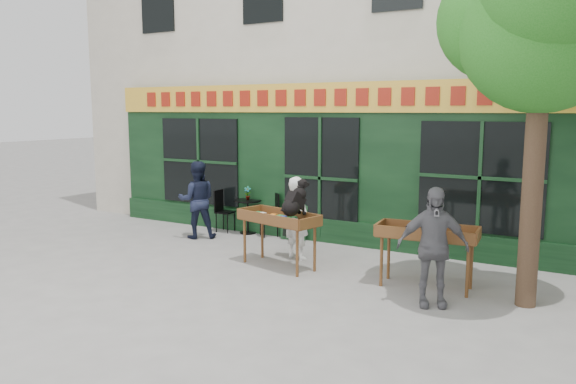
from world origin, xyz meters
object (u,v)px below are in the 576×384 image
at_px(man_right, 433,247).
at_px(man_left, 197,200).
at_px(dog, 295,197).
at_px(bistro_table, 248,210).
at_px(book_cart_center, 279,221).
at_px(book_cart_right, 427,236).
at_px(woman, 297,218).

xyz_separation_m(man_right, man_left, (-5.58, 1.66, -0.02)).
distance_m(dog, bistro_table, 3.17).
xyz_separation_m(book_cart_center, book_cart_right, (2.59, 0.14, 0.00)).
relative_size(dog, man_right, 0.35).
bearing_deg(man_left, dog, 120.42).
relative_size(dog, man_left, 0.36).
bearing_deg(book_cart_center, book_cart_right, 16.73).
relative_size(man_right, bistro_table, 2.24).
bearing_deg(woman, dog, 130.11).
distance_m(book_cart_center, woman, 0.65).
distance_m(book_cart_center, dog, 0.59).
bearing_deg(bistro_table, man_right, -27.70).
xyz_separation_m(book_cart_center, woman, (0.00, 0.65, -0.05)).
relative_size(man_right, man_left, 1.02).
bearing_deg(book_cart_center, bistro_table, 149.04).
xyz_separation_m(book_cart_right, man_left, (-5.28, 0.91, 0.01)).
height_order(book_cart_center, bistro_table, book_cart_center).
distance_m(dog, man_right, 2.64).
distance_m(book_cart_center, book_cart_right, 2.60).
distance_m(book_cart_right, bistro_table, 4.94).
relative_size(book_cart_center, bistro_table, 2.11).
bearing_deg(book_cart_center, man_right, 1.71).
xyz_separation_m(book_cart_center, dog, (0.35, -0.05, 0.47)).
distance_m(book_cart_center, man_right, 2.95).
xyz_separation_m(dog, woman, (-0.35, 0.70, -0.52)).
height_order(book_cart_center, book_cart_right, same).
bearing_deg(book_cart_center, man_left, 172.09).
bearing_deg(dog, bistro_table, 152.94).
relative_size(dog, book_cart_right, 0.39).
distance_m(book_cart_center, man_left, 2.89).
xyz_separation_m(woman, man_right, (2.89, -1.26, 0.08)).
relative_size(woman, man_left, 0.93).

